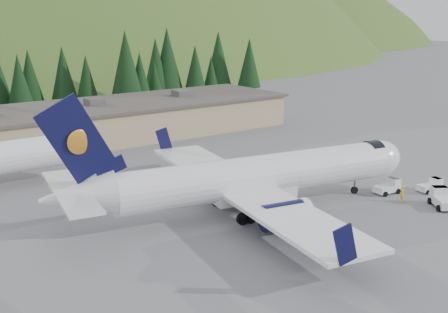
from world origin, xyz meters
TOP-DOWN VIEW (x-y plane):
  - ground at (0.00, 0.00)m, footprint 600.00×600.00m
  - airliner at (-1.06, 0.20)m, footprint 36.91×34.83m
  - baggage_tug_a at (14.05, -3.92)m, footprint 2.95×1.94m
  - baggage_tug_b at (18.13, -6.25)m, footprint 2.79×1.95m
  - baggage_tug_c at (14.78, -9.68)m, footprint 3.24×3.66m
  - terminal_building at (-5.01, 38.00)m, footprint 71.00×17.00m
  - ramp_worker at (12.78, -6.50)m, footprint 0.71×0.70m
  - hills at (53.34, 207.38)m, footprint 614.00×330.00m

SIDE VIEW (x-z plane):
  - hills at x=53.34m, z-range -232.80..67.20m
  - ground at x=0.00m, z-range 0.00..0.00m
  - baggage_tug_b at x=18.13m, z-range -0.07..1.31m
  - baggage_tug_a at x=14.05m, z-range -0.08..1.43m
  - baggage_tug_c at x=14.78m, z-range -0.09..1.67m
  - ramp_worker at x=12.78m, z-range 0.00..1.65m
  - terminal_building at x=-5.01m, z-range -0.43..5.67m
  - airliner at x=-1.06m, z-range -2.87..9.41m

